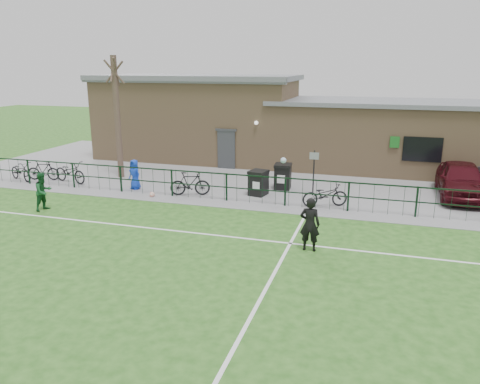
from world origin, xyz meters
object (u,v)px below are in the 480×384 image
(spectator_child, at_px, (135,174))
(sign_post, at_px, (314,173))
(bicycle_d, at_px, (190,184))
(ball_ground, at_px, (152,194))
(bicycle_b, at_px, (43,170))
(wheelie_bin_right, at_px, (283,177))
(bicycle_c, at_px, (70,172))
(car_maroon, at_px, (461,180))
(bicycle_e, at_px, (325,195))
(wheelie_bin_left, at_px, (258,184))
(outfield_player, at_px, (43,191))
(bare_tree, at_px, (117,118))
(bicycle_a, at_px, (21,171))

(spectator_child, bearing_deg, sign_post, 31.02)
(bicycle_d, height_order, spectator_child, spectator_child)
(ball_ground, bearing_deg, bicycle_b, 169.90)
(wheelie_bin_right, height_order, bicycle_d, wheelie_bin_right)
(bicycle_c, xyz_separation_m, bicycle_d, (6.45, -0.44, -0.01))
(car_maroon, distance_m, bicycle_b, 19.47)
(bicycle_e, xyz_separation_m, spectator_child, (-8.69, 0.23, 0.20))
(wheelie_bin_left, bearing_deg, wheelie_bin_right, 71.92)
(outfield_player, bearing_deg, bicycle_b, 52.96)
(bicycle_c, xyz_separation_m, bicycle_e, (12.29, -0.40, -0.04))
(car_maroon, xyz_separation_m, bicycle_b, (-19.29, -2.60, -0.28))
(bare_tree, height_order, bicycle_d, bare_tree)
(wheelie_bin_left, xyz_separation_m, bicycle_d, (-2.84, -0.92, 0.02))
(ball_ground, bearing_deg, bicycle_d, 24.36)
(wheelie_bin_right, relative_size, spectator_child, 0.78)
(sign_post, height_order, ball_ground, sign_post)
(wheelie_bin_right, xyz_separation_m, car_maroon, (7.61, 0.78, 0.23))
(bicycle_c, bearing_deg, wheelie_bin_left, -72.81)
(bicycle_b, bearing_deg, wheelie_bin_left, -99.56)
(wheelie_bin_right, relative_size, bicycle_c, 0.54)
(outfield_player, height_order, ball_ground, outfield_player)
(bicycle_c, distance_m, ball_ground, 5.09)
(wheelie_bin_right, height_order, spectator_child, spectator_child)
(sign_post, relative_size, ball_ground, 8.74)
(wheelie_bin_left, height_order, sign_post, sign_post)
(wheelie_bin_left, xyz_separation_m, outfield_player, (-7.55, -4.51, 0.23))
(bare_tree, height_order, bicycle_c, bare_tree)
(bicycle_b, bearing_deg, sign_post, -97.28)
(bicycle_e, height_order, spectator_child, spectator_child)
(bicycle_c, bearing_deg, wheelie_bin_right, -65.35)
(bicycle_b, distance_m, bicycle_d, 8.05)
(ball_ground, bearing_deg, bicycle_e, 5.56)
(bicycle_d, bearing_deg, bicycle_e, -109.16)
(wheelie_bin_left, bearing_deg, bicycle_b, -165.57)
(bare_tree, xyz_separation_m, bicycle_b, (-3.33, -1.69, -2.49))
(bicycle_d, bearing_deg, sign_post, -92.82)
(wheelie_bin_right, xyz_separation_m, outfield_player, (-8.35, -5.89, 0.20))
(bicycle_a, height_order, outfield_player, outfield_player)
(bicycle_a, bearing_deg, car_maroon, -59.64)
(sign_post, relative_size, bicycle_b, 1.23)
(bicycle_d, distance_m, outfield_player, 5.92)
(car_maroon, relative_size, bicycle_a, 2.48)
(bicycle_d, xyz_separation_m, bicycle_e, (5.84, 0.03, -0.04))
(bicycle_c, bearing_deg, bicycle_d, -79.69)
(wheelie_bin_left, height_order, outfield_player, outfield_player)
(bare_tree, distance_m, bicycle_d, 5.74)
(wheelie_bin_right, relative_size, bicycle_e, 0.58)
(bicycle_d, height_order, bicycle_e, bicycle_d)
(wheelie_bin_right, bearing_deg, ball_ground, -154.40)
(bicycle_b, bearing_deg, bicycle_a, 98.81)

